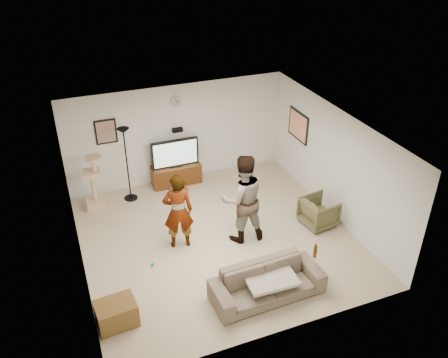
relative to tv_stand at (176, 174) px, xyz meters
name	(u,v)px	position (x,y,z in m)	size (l,w,h in m)	color
floor	(217,238)	(0.15, -2.50, -0.27)	(5.50, 5.50, 0.02)	tan
ceiling	(216,130)	(0.15, -2.50, 2.25)	(5.50, 5.50, 0.02)	silver
wall_back	(177,134)	(0.15, 0.25, 0.99)	(5.50, 0.04, 2.50)	silver
wall_front	(281,275)	(0.15, -5.25, 0.99)	(5.50, 0.04, 2.50)	silver
wall_left	(74,217)	(-2.60, -2.50, 0.99)	(0.04, 5.50, 2.50)	silver
wall_right	(334,164)	(2.90, -2.50, 0.99)	(0.04, 5.50, 2.50)	silver
wall_clock	(176,102)	(0.15, 0.22, 1.84)	(0.26, 0.26, 0.04)	white
wall_speaker	(178,130)	(0.15, 0.19, 1.12)	(0.25, 0.10, 0.10)	black
picture_back	(106,132)	(-1.55, 0.23, 1.34)	(0.42, 0.03, 0.52)	#886859
picture_right	(298,126)	(2.88, -0.90, 1.24)	(0.03, 0.78, 0.62)	#ED8F6A
tv_stand	(176,174)	(0.00, 0.00, 0.00)	(1.23, 0.45, 0.51)	#40200B
console_box	(179,190)	(-0.06, -0.40, -0.22)	(0.40, 0.30, 0.07)	#B9B9B9
tv	(175,153)	(0.00, 0.00, 0.61)	(1.18, 0.08, 0.70)	black
tv_screen	(175,154)	(0.00, -0.04, 0.61)	(1.09, 0.01, 0.62)	#37D065
floor_lamp	(127,165)	(-1.23, -0.28, 0.66)	(0.32, 0.32, 1.83)	black
cat_tree	(93,182)	(-2.06, -0.35, 0.41)	(0.43, 0.43, 1.34)	tan
person_left	(178,211)	(-0.65, -2.43, 0.58)	(0.61, 0.40, 1.67)	#A8A8A8
person_right	(242,199)	(0.64, -2.67, 0.72)	(0.94, 0.74, 1.94)	#2C4E7A
sofa	(267,282)	(0.39, -4.41, 0.04)	(2.04, 0.80, 0.59)	brown
throw_blanket	(270,277)	(0.43, -4.41, 0.15)	(0.90, 0.70, 0.06)	#B7A993
beer_bottle	(315,252)	(1.32, -4.41, 0.46)	(0.06, 0.06, 0.25)	#392409
armchair	(319,212)	(2.40, -2.85, 0.07)	(0.69, 0.71, 0.64)	#4B492B
side_table	(116,313)	(-2.25, -4.08, -0.04)	(0.66, 0.50, 0.44)	brown
toy_ball	(153,264)	(-1.34, -2.88, -0.22)	(0.07, 0.07, 0.07)	#0E8192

